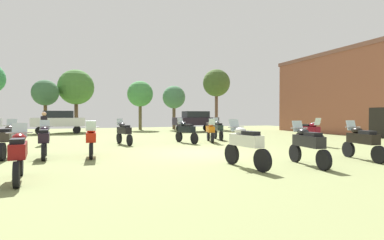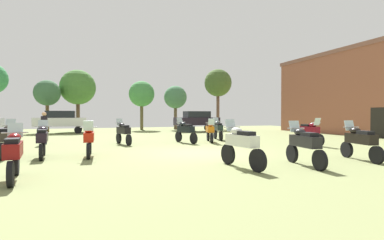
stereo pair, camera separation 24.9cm
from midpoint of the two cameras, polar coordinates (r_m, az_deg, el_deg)
name	(u,v)px [view 2 (the right image)]	position (r m, az deg, el deg)	size (l,w,h in m)	color
ground_plane	(198,153)	(12.76, 1.83, -6.47)	(44.00, 52.00, 0.02)	olive
brick_building	(371,92)	(28.87, 32.04, 4.70)	(6.12, 16.53, 7.18)	brown
motorcycle_1	(14,153)	(8.54, -30.98, -5.53)	(0.62, 2.07, 1.44)	black
motorcycle_2	(241,144)	(9.23, 10.43, -4.69)	(0.63, 2.20, 1.51)	black
motorcycle_3	(360,141)	(12.24, 30.68, -3.56)	(0.73, 2.11, 1.44)	black
motorcycle_4	(309,132)	(17.19, 22.48, -2.14)	(0.62, 2.14, 1.49)	black
motorcycle_5	(210,130)	(17.61, 3.94, -2.06)	(0.80, 2.11, 1.44)	black
motorcycle_6	(218,129)	(19.27, 5.48, -1.75)	(0.72, 2.19, 1.47)	black
motorcycle_7	(7,139)	(13.27, -32.20, -3.13)	(0.62, 2.19, 1.49)	black
motorcycle_8	(123,132)	(16.61, -12.95, -2.26)	(0.76, 2.10, 1.44)	black
motorcycle_9	(42,139)	(12.52, -26.86, -3.41)	(0.62, 2.10, 1.45)	black
motorcycle_10	(89,139)	(12.16, -19.05, -3.51)	(0.62, 2.16, 1.44)	black
motorcycle_11	(185,131)	(17.07, -0.87, -2.10)	(0.79, 2.21, 1.47)	black
motorcycle_12	(304,144)	(10.11, 21.89, -4.39)	(0.68, 2.17, 1.46)	black
car_1	(197,120)	(28.63, 1.19, 0.07)	(4.33, 1.87, 2.00)	black
car_2	(61,120)	(28.14, -24.22, -0.04)	(4.30, 1.81, 2.00)	black
person_1	(44,125)	(18.16, -26.73, -0.92)	(0.48, 0.48, 1.82)	#2B3544
tree_1	(78,88)	(32.02, -21.34, 5.98)	(3.56, 3.56, 6.26)	brown
tree_2	(218,83)	(34.13, 5.34, 7.20)	(3.17, 3.17, 6.96)	brown
tree_4	(175,98)	(32.92, -3.06, 4.43)	(2.57, 2.57, 4.94)	brown
tree_5	(47,93)	(30.83, -26.41, 4.73)	(2.43, 2.43, 4.96)	brown
tree_7	(142,94)	(32.53, -9.67, 5.02)	(2.82, 2.82, 5.37)	brown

